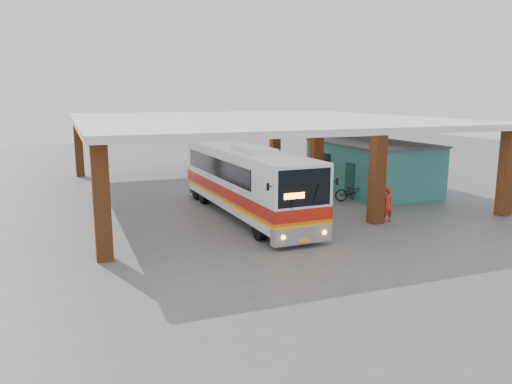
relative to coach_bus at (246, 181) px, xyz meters
The scene contains 8 objects.
ground 2.93m from the coach_bus, 14.99° to the right, with size 90.00×90.00×0.00m, color #515154.
brick_columns 5.75m from the coach_bus, 50.12° to the left, with size 20.10×21.60×4.35m.
canopy_roof 7.05m from the coach_bus, 65.03° to the left, with size 21.00×23.00×0.30m, color silver.
shop_building 10.32m from the coach_bus, 19.23° to the left, with size 5.20×8.20×3.11m.
coach_bus is the anchor object (origin of this frame).
motorcycle 7.13m from the coach_bus, ahead, with size 0.74×2.12×1.12m, color black.
pedestrian 6.97m from the coach_bus, 31.40° to the right, with size 0.62×0.41×1.71m, color red.
red_chair 8.98m from the coach_bus, 41.56° to the left, with size 0.57×0.57×0.86m.
Camera 1 is at (-10.72, -22.42, 5.98)m, focal length 35.00 mm.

